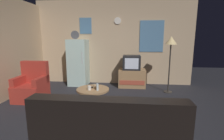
{
  "coord_description": "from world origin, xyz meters",
  "views": [
    {
      "loc": [
        0.55,
        -3.19,
        1.54
      ],
      "look_at": [
        0.12,
        0.9,
        0.75
      ],
      "focal_mm": 26.69,
      "sensor_mm": 36.0,
      "label": 1
    }
  ],
  "objects_px": {
    "crt_tv": "(132,62)",
    "armchair": "(32,86)",
    "coffee_table": "(93,98)",
    "standing_lamp": "(171,45)",
    "wine_glass": "(97,87)",
    "fridge": "(78,62)",
    "remote_control": "(94,87)",
    "couch": "(110,139)",
    "tv_stand": "(132,78)",
    "mug_ceramic_white": "(89,88)",
    "mug_ceramic_tan": "(95,86)"
  },
  "relations": [
    {
      "from": "tv_stand",
      "to": "coffee_table",
      "type": "distance_m",
      "value": 1.96
    },
    {
      "from": "crt_tv",
      "to": "couch",
      "type": "distance_m",
      "value": 3.42
    },
    {
      "from": "crt_tv",
      "to": "armchair",
      "type": "xyz_separation_m",
      "value": [
        -2.51,
        -1.4,
        -0.45
      ]
    },
    {
      "from": "tv_stand",
      "to": "coffee_table",
      "type": "xyz_separation_m",
      "value": [
        -0.89,
        -1.74,
        -0.06
      ]
    },
    {
      "from": "coffee_table",
      "to": "couch",
      "type": "distance_m",
      "value": 1.73
    },
    {
      "from": "tv_stand",
      "to": "standing_lamp",
      "type": "relative_size",
      "value": 0.53
    },
    {
      "from": "fridge",
      "to": "remote_control",
      "type": "xyz_separation_m",
      "value": [
        0.88,
        -1.73,
        -0.31
      ]
    },
    {
      "from": "remote_control",
      "to": "fridge",
      "type": "bearing_deg",
      "value": 89.39
    },
    {
      "from": "tv_stand",
      "to": "remote_control",
      "type": "distance_m",
      "value": 1.9
    },
    {
      "from": "coffee_table",
      "to": "mug_ceramic_tan",
      "type": "distance_m",
      "value": 0.27
    },
    {
      "from": "fridge",
      "to": "wine_glass",
      "type": "xyz_separation_m",
      "value": [
        1.0,
        -1.93,
        -0.24
      ]
    },
    {
      "from": "fridge",
      "to": "crt_tv",
      "type": "bearing_deg",
      "value": -2.16
    },
    {
      "from": "tv_stand",
      "to": "mug_ceramic_white",
      "type": "bearing_deg",
      "value": -117.16
    },
    {
      "from": "armchair",
      "to": "couch",
      "type": "relative_size",
      "value": 0.56
    },
    {
      "from": "wine_glass",
      "to": "remote_control",
      "type": "bearing_deg",
      "value": 122.72
    },
    {
      "from": "couch",
      "to": "remote_control",
      "type": "bearing_deg",
      "value": 108.43
    },
    {
      "from": "coffee_table",
      "to": "armchair",
      "type": "xyz_separation_m",
      "value": [
        -1.64,
        0.34,
        0.12
      ]
    },
    {
      "from": "armchair",
      "to": "standing_lamp",
      "type": "bearing_deg",
      "value": 14.73
    },
    {
      "from": "couch",
      "to": "fridge",
      "type": "bearing_deg",
      "value": 112.78
    },
    {
      "from": "tv_stand",
      "to": "coffee_table",
      "type": "bearing_deg",
      "value": -117.05
    },
    {
      "from": "standing_lamp",
      "to": "remote_control",
      "type": "xyz_separation_m",
      "value": [
        -1.92,
        -1.2,
        -0.91
      ]
    },
    {
      "from": "tv_stand",
      "to": "mug_ceramic_white",
      "type": "xyz_separation_m",
      "value": [
        -0.95,
        -1.84,
        0.2
      ]
    },
    {
      "from": "fridge",
      "to": "standing_lamp",
      "type": "bearing_deg",
      "value": -10.74
    },
    {
      "from": "fridge",
      "to": "remote_control",
      "type": "bearing_deg",
      "value": -63.17
    },
    {
      "from": "crt_tv",
      "to": "standing_lamp",
      "type": "relative_size",
      "value": 0.34
    },
    {
      "from": "couch",
      "to": "crt_tv",
      "type": "bearing_deg",
      "value": 84.99
    },
    {
      "from": "standing_lamp",
      "to": "remote_control",
      "type": "bearing_deg",
      "value": -148.03
    },
    {
      "from": "crt_tv",
      "to": "couch",
      "type": "xyz_separation_m",
      "value": [
        -0.3,
        -3.37,
        -0.47
      ]
    },
    {
      "from": "mug_ceramic_tan",
      "to": "couch",
      "type": "relative_size",
      "value": 0.05
    },
    {
      "from": "wine_glass",
      "to": "armchair",
      "type": "height_order",
      "value": "armchair"
    },
    {
      "from": "couch",
      "to": "armchair",
      "type": "bearing_deg",
      "value": 138.31
    },
    {
      "from": "standing_lamp",
      "to": "coffee_table",
      "type": "height_order",
      "value": "standing_lamp"
    },
    {
      "from": "remote_control",
      "to": "mug_ceramic_tan",
      "type": "bearing_deg",
      "value": -81.38
    },
    {
      "from": "crt_tv",
      "to": "coffee_table",
      "type": "relative_size",
      "value": 0.75
    },
    {
      "from": "mug_ceramic_white",
      "to": "standing_lamp",
      "type": "bearing_deg",
      "value": 34.85
    },
    {
      "from": "crt_tv",
      "to": "couch",
      "type": "relative_size",
      "value": 0.32
    },
    {
      "from": "fridge",
      "to": "mug_ceramic_tan",
      "type": "relative_size",
      "value": 19.67
    },
    {
      "from": "mug_ceramic_white",
      "to": "mug_ceramic_tan",
      "type": "relative_size",
      "value": 1.0
    },
    {
      "from": "crt_tv",
      "to": "remote_control",
      "type": "relative_size",
      "value": 3.6
    },
    {
      "from": "mug_ceramic_tan",
      "to": "couch",
      "type": "height_order",
      "value": "couch"
    },
    {
      "from": "crt_tv",
      "to": "remote_control",
      "type": "distance_m",
      "value": 1.91
    },
    {
      "from": "fridge",
      "to": "remote_control",
      "type": "distance_m",
      "value": 1.96
    },
    {
      "from": "mug_ceramic_tan",
      "to": "couch",
      "type": "xyz_separation_m",
      "value": [
        0.53,
        -1.66,
        -0.17
      ]
    },
    {
      "from": "fridge",
      "to": "standing_lamp",
      "type": "distance_m",
      "value": 2.91
    },
    {
      "from": "tv_stand",
      "to": "mug_ceramic_tan",
      "type": "relative_size",
      "value": 9.33
    },
    {
      "from": "tv_stand",
      "to": "mug_ceramic_white",
      "type": "height_order",
      "value": "tv_stand"
    },
    {
      "from": "tv_stand",
      "to": "mug_ceramic_white",
      "type": "distance_m",
      "value": 2.08
    },
    {
      "from": "coffee_table",
      "to": "fridge",
      "type": "bearing_deg",
      "value": 115.81
    },
    {
      "from": "crt_tv",
      "to": "coffee_table",
      "type": "xyz_separation_m",
      "value": [
        -0.87,
        -1.74,
        -0.57
      ]
    },
    {
      "from": "fridge",
      "to": "mug_ceramic_tan",
      "type": "height_order",
      "value": "fridge"
    }
  ]
}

